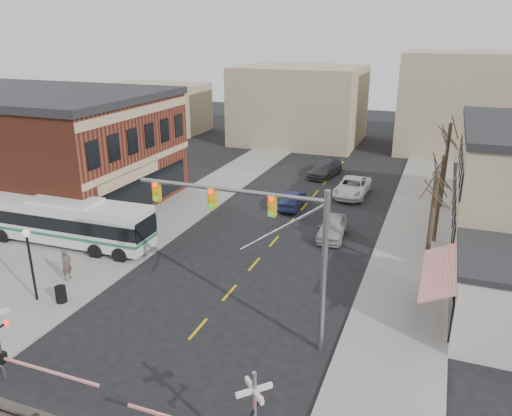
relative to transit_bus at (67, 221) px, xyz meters
The scene contains 18 objects.
ground 15.86m from the transit_bus, 31.75° to the right, with size 160.00×160.00×0.00m, color black.
sidewalk_west 12.47m from the transit_bus, 71.60° to the left, with size 5.00×60.00×0.12m, color gray.
sidewalk_east 25.78m from the transit_bus, 27.09° to the left, with size 5.00×60.00×0.12m, color gray.
brick_building 15.90m from the transit_bus, 150.43° to the left, with size 30.40×15.40×9.60m.
tree_east_a 24.24m from the transit_bus, ahead, with size 0.28×0.28×6.75m.
tree_east_b 26.11m from the transit_bus, 21.87° to the left, with size 0.28×0.28×6.30m.
tree_east_c 30.21m from the transit_bus, 35.98° to the left, with size 0.28×0.28×7.20m.
transit_bus is the anchor object (origin of this frame).
traffic_signal_mast 18.35m from the transit_bus, 18.58° to the right, with size 9.47×0.30×8.00m.
rr_crossing_west 14.89m from the transit_bus, 58.99° to the right, with size 5.60×1.36×4.00m.
street_lamp 8.04m from the transit_bus, 62.69° to the right, with size 0.44×0.44×4.26m.
trash_bin 8.56m from the transit_bus, 52.80° to the right, with size 0.60×0.60×0.95m, color black.
car_a 18.93m from the transit_bus, 24.92° to the left, with size 1.86×4.61×1.57m, color #9C9CA1.
car_b 18.18m from the transit_bus, 46.50° to the left, with size 1.53×4.39×1.45m, color #1A1E41.
car_c 24.83m from the transit_bus, 47.73° to the left, with size 2.70×5.85×1.62m, color white.
car_d 27.10m from the transit_bus, 61.82° to the left, with size 2.19×5.38×1.56m, color #3F3E43.
pedestrian_near 5.76m from the transit_bus, 50.86° to the right, with size 0.70×0.46×1.93m, color #4D433E.
pedestrian_far 2.08m from the transit_bus, ahead, with size 0.87×0.67×1.78m, color #394064.
Camera 1 is at (10.60, -17.46, 14.46)m, focal length 35.00 mm.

